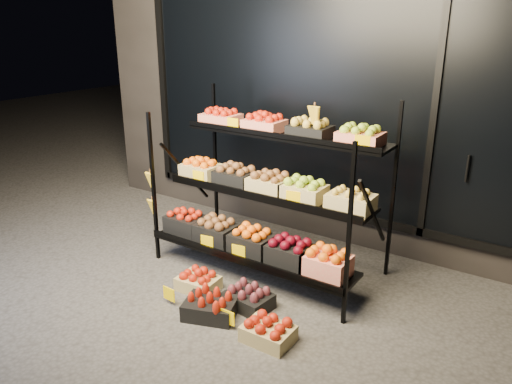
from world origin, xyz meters
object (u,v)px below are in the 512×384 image
Objects in this scene: floor_crate_midleft at (210,306)px; floor_crate_midright at (268,331)px; floor_crate_left at (198,281)px; display_rack at (265,193)px.

floor_crate_midleft reaches higher than floor_crate_midright.
display_rack is at bearing 64.68° from floor_crate_left.
display_rack is at bearing 124.37° from floor_crate_midright.
display_rack is at bearing 75.53° from floor_crate_midleft.
floor_crate_midright is at bearing -55.52° from display_rack.
floor_crate_midright is (0.93, -0.29, 0.00)m from floor_crate_left.
floor_crate_midleft reaches higher than floor_crate_left.
floor_crate_left is at bearing 162.65° from floor_crate_midright.
display_rack reaches higher than floor_crate_midleft.
floor_crate_left is 0.45m from floor_crate_midleft.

